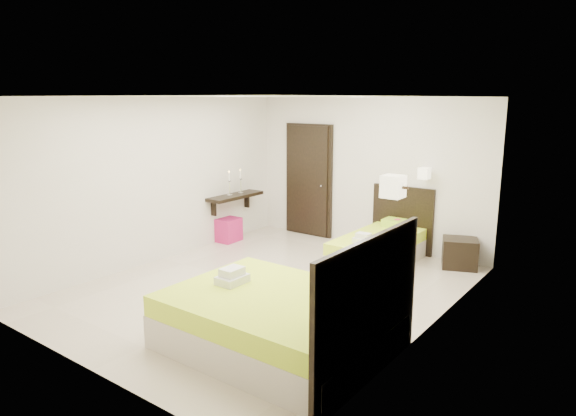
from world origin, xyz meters
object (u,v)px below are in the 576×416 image
Objects in this scene: bed_single at (380,247)px; bed_double at (282,320)px; nightstand at (460,253)px; ottoman at (227,229)px.

bed_double is (0.49, -3.22, 0.05)m from bed_single.
bed_double reaches higher than bed_single.
nightstand is at bearing 27.03° from bed_single.
bed_single is 2.92m from ottoman.
bed_single is 3.26m from bed_double.
bed_single is 3.52× the size of nightstand.
ottoman is (-3.96, -1.05, -0.02)m from nightstand.
ottoman is (-2.87, -0.50, -0.06)m from bed_single.
bed_single is at bearing 98.59° from bed_double.
bed_double is at bearing -121.14° from nightstand.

